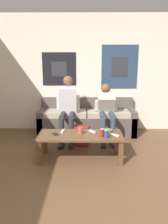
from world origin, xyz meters
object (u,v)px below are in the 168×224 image
object	(u,v)px
couch	(87,121)
game_controller_far_center	(63,131)
drink_can_red	(102,133)
game_controller_near_right	(115,135)
ceramic_bowl	(107,131)
game_controller_near_left	(92,131)
cell_phone	(55,134)
backpack	(81,136)
person_seated_adult	(68,106)
person_seated_teen	(107,109)
drink_can_blue	(106,134)
pillar_candle	(80,131)
coffee_table	(80,138)

from	to	relation	value
couch	game_controller_far_center	xyz separation A→B (m)	(-0.40, -1.15, 0.14)
drink_can_red	game_controller_near_right	bearing A→B (deg)	10.89
drink_can_red	game_controller_far_center	xyz separation A→B (m)	(-0.63, 0.24, -0.05)
ceramic_bowl	game_controller_near_left	world-z (taller)	ceramic_bowl
game_controller_far_center	cell_phone	size ratio (longest dim) A/B	0.98
backpack	person_seated_adult	bearing A→B (deg)	131.21
game_controller_near_right	cell_phone	world-z (taller)	game_controller_near_right
ceramic_bowl	drink_can_red	world-z (taller)	drink_can_red
person_seated_adult	game_controller_near_left	distance (m)	0.97
ceramic_bowl	person_seated_adult	bearing A→B (deg)	130.32
person_seated_adult	person_seated_teen	xyz separation A→B (m)	(0.78, 0.06, -0.07)
couch	game_controller_near_left	distance (m)	1.19
couch	game_controller_far_center	world-z (taller)	couch
drink_can_blue	game_controller_near_right	xyz separation A→B (m)	(0.15, 0.11, -0.05)
pillar_candle	game_controller_near_right	xyz separation A→B (m)	(0.55, -0.09, -0.04)
backpack	couch	bearing A→B (deg)	81.53
cell_phone	person_seated_teen	bearing A→B (deg)	47.39
coffee_table	person_seated_teen	distance (m)	1.14
drink_can_red	game_controller_near_left	bearing A→B (deg)	123.48
drink_can_blue	game_controller_near_left	bearing A→B (deg)	125.88
game_controller_near_right	game_controller_far_center	size ratio (longest dim) A/B	0.88
ceramic_bowl	game_controller_near_right	distance (m)	0.18
coffee_table	ceramic_bowl	bearing A→B (deg)	11.00
ceramic_bowl	person_seated_teen	bearing A→B (deg)	85.56
drink_can_red	cell_phone	world-z (taller)	drink_can_red
game_controller_near_left	backpack	bearing A→B (deg)	111.23
coffee_table	backpack	size ratio (longest dim) A/B	3.71
ceramic_bowl	drink_can_blue	world-z (taller)	drink_can_blue
game_controller_near_left	person_seated_teen	bearing A→B (deg)	70.31
backpack	game_controller_far_center	bearing A→B (deg)	-123.07
pillar_candle	drink_can_blue	distance (m)	0.44
coffee_table	person_seated_teen	world-z (taller)	person_seated_teen
drink_can_red	game_controller_far_center	bearing A→B (deg)	159.04
drink_can_blue	game_controller_far_center	distance (m)	0.76
coffee_table	person_seated_adult	size ratio (longest dim) A/B	1.06
drink_can_red	person_seated_teen	bearing A→B (deg)	81.11
pillar_candle	game_controller_far_center	xyz separation A→B (m)	(-0.29, 0.11, -0.04)
couch	coffee_table	size ratio (longest dim) A/B	1.53
couch	ceramic_bowl	distance (m)	1.26
person_seated_teen	game_controller_near_left	size ratio (longest dim) A/B	8.07
game_controller_far_center	couch	bearing A→B (deg)	70.78
ceramic_bowl	cell_phone	bearing A→B (deg)	-174.35
backpack	drink_can_blue	world-z (taller)	drink_can_blue
couch	backpack	bearing A→B (deg)	-98.47
person_seated_adult	person_seated_teen	world-z (taller)	person_seated_adult
ceramic_bowl	game_controller_near_left	size ratio (longest dim) A/B	1.25
ceramic_bowl	drink_can_red	xyz separation A→B (m)	(-0.10, -0.18, 0.03)
person_seated_adult	drink_can_blue	world-z (taller)	person_seated_adult
couch	pillar_candle	world-z (taller)	couch
cell_phone	game_controller_far_center	bearing A→B (deg)	53.21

